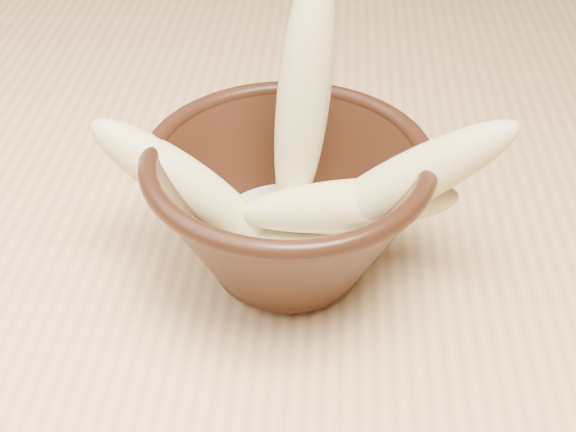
# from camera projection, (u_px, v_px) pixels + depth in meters

# --- Properties ---
(table) EXTENTS (1.20, 0.80, 0.75)m
(table) POSITION_uv_depth(u_px,v_px,m) (334.00, 268.00, 0.67)
(table) COLOR tan
(table) RESTS_ON ground
(bowl) EXTENTS (0.18, 0.18, 0.10)m
(bowl) POSITION_uv_depth(u_px,v_px,m) (288.00, 206.00, 0.51)
(bowl) COLOR black
(bowl) RESTS_ON table
(milk_puddle) EXTENTS (0.10, 0.10, 0.01)m
(milk_puddle) POSITION_uv_depth(u_px,v_px,m) (288.00, 235.00, 0.53)
(milk_puddle) COLOR beige
(milk_puddle) RESTS_ON bowl
(banana_upright) EXTENTS (0.06, 0.09, 0.17)m
(banana_upright) POSITION_uv_depth(u_px,v_px,m) (304.00, 94.00, 0.50)
(banana_upright) COLOR #D3C57D
(banana_upright) RESTS_ON bowl
(banana_left) EXTENTS (0.13, 0.05, 0.10)m
(banana_left) POSITION_uv_depth(u_px,v_px,m) (179.00, 180.00, 0.51)
(banana_left) COLOR #D3C57D
(banana_left) RESTS_ON bowl
(banana_right) EXTENTS (0.14, 0.04, 0.11)m
(banana_right) POSITION_uv_depth(u_px,v_px,m) (407.00, 181.00, 0.49)
(banana_right) COLOR #D3C57D
(banana_right) RESTS_ON bowl
(banana_across) EXTENTS (0.14, 0.05, 0.04)m
(banana_across) POSITION_uv_depth(u_px,v_px,m) (350.00, 205.00, 0.51)
(banana_across) COLOR #D3C57D
(banana_across) RESTS_ON bowl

